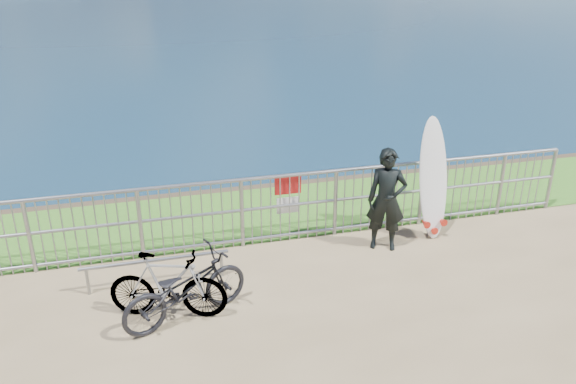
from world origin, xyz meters
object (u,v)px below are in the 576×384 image
object	(u,v)px
surfer	(387,200)
bicycle_near	(185,288)
surfboard	(433,183)
bicycle_far	(168,285)

from	to	relation	value
surfer	bicycle_near	bearing A→B (deg)	-137.10
bicycle_near	surfboard	bearing A→B (deg)	-93.73
bicycle_near	bicycle_far	bearing A→B (deg)	38.57
bicycle_near	bicycle_far	size ratio (longest dim) A/B	1.12
bicycle_near	bicycle_far	distance (m)	0.23
surfer	surfboard	bearing A→B (deg)	37.68
surfboard	bicycle_near	distance (m)	4.23
surfer	bicycle_far	size ratio (longest dim) A/B	1.08
surfer	bicycle_far	bearing A→B (deg)	-140.02
surfer	bicycle_far	xyz separation A→B (m)	(-3.32, -0.98, -0.35)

